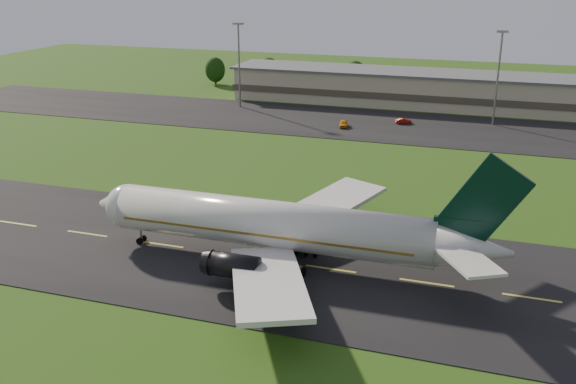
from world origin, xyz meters
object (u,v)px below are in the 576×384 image
(light_mast_centre, at_px, (499,67))
(service_vehicle_b, at_px, (404,121))
(light_mast_west, at_px, (239,55))
(terminal, at_px, (502,94))
(service_vehicle_a, at_px, (343,124))
(airliner, at_px, (278,226))

(light_mast_centre, distance_m, service_vehicle_b, 22.96)
(light_mast_west, bearing_deg, terminal, 14.76)
(service_vehicle_a, distance_m, service_vehicle_b, 13.92)
(light_mast_centre, bearing_deg, terminal, 85.05)
(service_vehicle_a, relative_size, service_vehicle_b, 1.21)
(light_mast_west, xyz_separation_m, service_vehicle_a, (29.23, -12.45, -11.91))
(airliner, distance_m, light_mast_west, 88.74)
(service_vehicle_b, bearing_deg, airliner, 155.04)
(airliner, xyz_separation_m, terminal, (23.85, 96.18, -0.67))
(light_mast_west, height_order, light_mast_centre, same)
(light_mast_centre, xyz_separation_m, service_vehicle_a, (-30.77, -12.45, -11.91))
(service_vehicle_b, bearing_deg, light_mast_centre, -96.32)
(terminal, xyz_separation_m, service_vehicle_b, (-20.21, -21.52, -3.31))
(light_mast_west, bearing_deg, airliner, -64.85)
(light_mast_centre, xyz_separation_m, service_vehicle_b, (-18.80, -5.33, -12.06))
(terminal, bearing_deg, light_mast_west, -165.24)
(airliner, relative_size, service_vehicle_a, 12.05)
(light_mast_centre, relative_size, service_vehicle_a, 4.79)
(service_vehicle_a, bearing_deg, service_vehicle_b, 17.95)
(light_mast_west, distance_m, service_vehicle_b, 43.25)
(airliner, bearing_deg, terminal, 75.67)
(airliner, bearing_deg, light_mast_west, 114.74)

